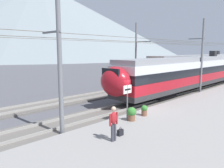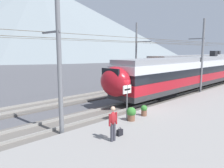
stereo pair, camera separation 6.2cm
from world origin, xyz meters
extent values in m
plane|color=#4C4C51|center=(0.00, 0.00, 0.00)|extent=(400.00, 400.00, 0.00)
cube|color=gray|center=(0.00, -4.85, 0.15)|extent=(120.00, 8.41, 0.30)
cube|color=#5B5651|center=(0.00, 1.15, 0.06)|extent=(120.00, 3.00, 0.12)
cube|color=gray|center=(0.00, 0.44, 0.20)|extent=(120.00, 0.07, 0.16)
cube|color=gray|center=(0.00, 1.87, 0.20)|extent=(120.00, 0.07, 0.16)
cube|color=#5B5651|center=(0.00, 6.45, 0.06)|extent=(120.00, 3.00, 0.12)
cube|color=gray|center=(0.00, 5.74, 0.20)|extent=(120.00, 0.07, 0.16)
cube|color=gray|center=(0.00, 7.17, 0.20)|extent=(120.00, 0.07, 0.16)
cube|color=#2D2D30|center=(13.43, 1.15, 0.92)|extent=(27.59, 2.85, 0.45)
cube|color=maroon|center=(13.43, 1.15, 1.57)|extent=(27.59, 2.85, 0.85)
cube|color=black|center=(13.43, 1.15, 2.38)|extent=(27.59, 2.89, 0.75)
cube|color=silver|center=(13.43, 1.15, 3.08)|extent=(27.59, 2.85, 0.65)
cube|color=gray|center=(13.43, 1.15, 3.62)|extent=(27.29, 2.65, 0.45)
cube|color=black|center=(4.88, 1.15, 0.49)|extent=(2.80, 2.28, 0.42)
cube|color=black|center=(21.99, 1.15, 0.49)|extent=(2.80, 2.28, 0.42)
ellipsoid|color=maroon|center=(-0.91, 1.15, 2.27)|extent=(1.80, 2.62, 2.25)
cube|color=black|center=(-1.41, 1.15, 2.70)|extent=(0.16, 1.71, 1.19)
cube|color=black|center=(17.57, 1.15, 4.20)|extent=(0.90, 0.70, 0.70)
cube|color=#2D2D30|center=(28.61, 6.45, 0.92)|extent=(33.68, 2.98, 0.45)
cube|color=orange|center=(28.61, 6.45, 1.57)|extent=(33.68, 2.98, 0.85)
cube|color=black|center=(28.61, 6.45, 2.38)|extent=(33.68, 3.02, 0.75)
cube|color=silver|center=(28.61, 6.45, 3.08)|extent=(33.68, 2.98, 0.65)
cube|color=gray|center=(28.61, 6.45, 3.62)|extent=(33.38, 2.78, 0.45)
cube|color=black|center=(18.17, 6.45, 0.49)|extent=(2.80, 2.38, 0.42)
ellipsoid|color=orange|center=(11.22, 6.45, 2.27)|extent=(1.80, 2.74, 2.25)
cube|color=black|center=(10.72, 6.45, 2.70)|extent=(0.16, 1.79, 1.19)
cube|color=black|center=(33.66, 6.45, 4.20)|extent=(0.90, 0.70, 0.70)
cylinder|color=slate|center=(-6.47, -0.30, 3.55)|extent=(0.24, 0.24, 7.09)
cube|color=slate|center=(-6.47, 0.43, 5.53)|extent=(0.10, 1.76, 0.10)
cylinder|color=#473823|center=(-6.47, 1.15, 5.28)|extent=(44.44, 0.02, 0.02)
cylinder|color=slate|center=(10.70, -0.30, 3.93)|extent=(0.24, 0.24, 7.86)
cube|color=slate|center=(10.70, 0.43, 5.83)|extent=(0.10, 1.76, 0.10)
cylinder|color=#473823|center=(10.70, 1.15, 5.58)|extent=(44.44, 0.02, 0.02)
cylinder|color=slate|center=(10.86, 8.80, 4.12)|extent=(0.24, 0.24, 8.25)
cube|color=slate|center=(10.86, 7.62, 5.74)|extent=(0.10, 2.64, 0.10)
cylinder|color=#473823|center=(10.86, 6.45, 5.49)|extent=(44.44, 0.02, 0.02)
cylinder|color=#59595B|center=(-2.64, -1.57, 1.40)|extent=(0.08, 0.08, 2.19)
cube|color=silver|center=(-2.64, -1.57, 2.24)|extent=(0.70, 0.06, 0.50)
cube|color=black|center=(-2.64, -1.60, 2.24)|extent=(0.52, 0.01, 0.10)
cylinder|color=#383842|center=(-5.56, -3.21, 0.71)|extent=(0.14, 0.14, 0.82)
cylinder|color=#383842|center=(-5.40, -3.21, 0.71)|extent=(0.14, 0.14, 0.82)
ellipsoid|color=maroon|center=(-5.48, -3.21, 1.43)|extent=(0.36, 0.22, 0.62)
sphere|color=tan|center=(-5.48, -3.21, 1.88)|extent=(0.22, 0.22, 0.22)
cylinder|color=maroon|center=(-5.70, -3.21, 1.38)|extent=(0.09, 0.09, 0.58)
cylinder|color=maroon|center=(-5.26, -3.21, 1.38)|extent=(0.09, 0.09, 0.58)
cube|color=black|center=(-4.76, -2.97, 0.46)|extent=(0.32, 0.18, 0.32)
torus|color=black|center=(-4.76, -2.97, 0.67)|extent=(0.16, 0.02, 0.16)
cylinder|color=brown|center=(-1.12, -1.73, 0.49)|extent=(0.37, 0.37, 0.38)
sphere|color=#33752D|center=(-1.12, -1.73, 0.81)|extent=(0.42, 0.42, 0.42)
sphere|color=purple|center=(-1.12, -1.73, 0.90)|extent=(0.23, 0.23, 0.23)
cylinder|color=brown|center=(-2.51, -1.81, 0.50)|extent=(0.45, 0.45, 0.38)
sphere|color=#33752D|center=(-2.51, -1.81, 0.86)|extent=(0.58, 0.58, 0.58)
sphere|color=red|center=(-2.51, -1.81, 0.99)|extent=(0.32, 0.32, 0.32)
cone|color=slate|center=(71.05, 155.22, 28.56)|extent=(216.03, 216.03, 57.11)
camera|label=1|loc=(-12.52, -10.21, 4.55)|focal=35.24mm
camera|label=2|loc=(-12.48, -10.26, 4.55)|focal=35.24mm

